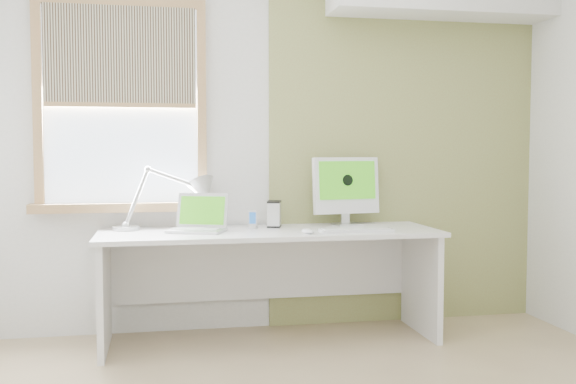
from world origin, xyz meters
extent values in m
cube|color=silver|center=(0.00, 1.76, 1.30)|extent=(4.00, 0.02, 2.60)
cube|color=olive|center=(1.00, 1.74, 1.30)|extent=(2.00, 0.02, 2.60)
cube|color=olive|center=(-1.53, 1.72, 1.55)|extent=(0.06, 0.06, 1.42)
cube|color=olive|center=(-0.47, 1.72, 1.55)|extent=(0.06, 0.06, 1.42)
cube|color=olive|center=(-1.00, 1.72, 2.23)|extent=(1.00, 0.06, 0.06)
cube|color=olive|center=(-1.00, 1.70, 0.87)|extent=(1.20, 0.14, 0.06)
cube|color=#D1E2F9|center=(-1.00, 1.74, 1.55)|extent=(1.00, 0.01, 1.30)
cube|color=beige|center=(-1.00, 1.70, 1.88)|extent=(0.98, 0.02, 0.65)
cube|color=olive|center=(-1.00, 1.70, 1.55)|extent=(0.98, 0.03, 0.03)
cube|color=white|center=(-0.05, 1.38, 0.71)|extent=(2.20, 0.70, 0.03)
cube|color=white|center=(-1.10, 1.38, 0.35)|extent=(0.04, 0.64, 0.70)
cube|color=white|center=(1.00, 1.38, 0.35)|extent=(0.04, 0.64, 0.70)
cube|color=white|center=(-0.05, 1.70, 0.45)|extent=(2.08, 0.02, 0.48)
cylinder|color=silver|center=(-0.98, 1.57, 0.74)|extent=(0.20, 0.20, 0.02)
sphere|color=silver|center=(-0.98, 1.57, 0.76)|extent=(0.06, 0.06, 0.05)
cylinder|color=silver|center=(-0.90, 1.58, 0.94)|extent=(0.17, 0.05, 0.37)
sphere|color=silver|center=(-0.83, 1.59, 1.13)|extent=(0.05, 0.05, 0.05)
cylinder|color=silver|center=(-0.67, 1.60, 1.07)|extent=(0.34, 0.03, 0.15)
sphere|color=silver|center=(-0.50, 1.60, 1.01)|extent=(0.05, 0.05, 0.04)
cone|color=silver|center=(-0.47, 1.60, 0.97)|extent=(0.29, 0.30, 0.23)
cube|color=silver|center=(-0.53, 1.39, 0.74)|extent=(0.41, 0.35, 0.02)
cube|color=#B2B5B7|center=(-0.53, 1.39, 0.75)|extent=(0.32, 0.24, 0.00)
cube|color=silver|center=(-0.48, 1.50, 0.86)|extent=(0.34, 0.19, 0.22)
cube|color=#2F7F12|center=(-0.49, 1.49, 0.86)|extent=(0.30, 0.16, 0.18)
cylinder|color=silver|center=(-0.15, 1.50, 0.74)|extent=(0.08, 0.08, 0.02)
cube|color=silver|center=(-0.15, 1.50, 0.80)|extent=(0.05, 0.02, 0.10)
cube|color=#194C99|center=(-0.15, 1.50, 0.80)|extent=(0.04, 0.01, 0.08)
cube|color=silver|center=(0.00, 1.56, 0.82)|extent=(0.12, 0.15, 0.18)
cube|color=black|center=(0.00, 1.56, 0.90)|extent=(0.12, 0.16, 0.01)
cube|color=black|center=(0.00, 1.56, 0.74)|extent=(0.12, 0.16, 0.01)
cube|color=silver|center=(0.52, 1.59, 0.74)|extent=(0.20, 0.18, 0.01)
cube|color=silver|center=(0.52, 1.61, 0.82)|extent=(0.06, 0.03, 0.16)
cube|color=white|center=(0.52, 1.60, 1.00)|extent=(0.49, 0.15, 0.39)
cube|color=#2F7F12|center=(0.53, 1.58, 1.04)|extent=(0.42, 0.09, 0.26)
cylinder|color=black|center=(0.53, 1.57, 1.04)|extent=(0.08, 0.02, 0.08)
cube|color=white|center=(0.48, 1.20, 0.74)|extent=(0.47, 0.14, 0.02)
cube|color=white|center=(0.48, 1.20, 0.75)|extent=(0.44, 0.11, 0.00)
ellipsoid|color=white|center=(0.15, 1.17, 0.75)|extent=(0.10, 0.12, 0.03)
camera|label=1|loc=(-0.76, -2.81, 1.25)|focal=41.01mm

